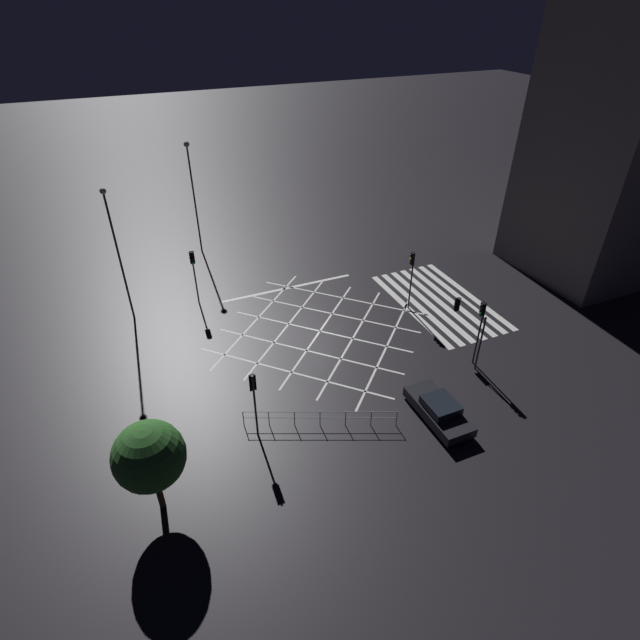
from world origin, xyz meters
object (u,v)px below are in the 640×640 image
(traffic_light_sw_main, at_px, (467,318))
(waiting_car, at_px, (439,410))
(traffic_light_ne_main, at_px, (194,267))
(street_lamp_east, at_px, (192,182))
(traffic_light_median_south, at_px, (412,269))
(street_tree_near, at_px, (149,456))
(traffic_light_nw_main, at_px, (253,393))
(street_lamp_west, at_px, (116,242))
(traffic_light_sw_cross, at_px, (481,321))

(traffic_light_sw_main, xyz_separation_m, waiting_car, (-4.22, 4.64, -2.25))
(traffic_light_ne_main, relative_size, street_lamp_east, 0.45)
(traffic_light_median_south, distance_m, street_tree_near, 21.98)
(traffic_light_nw_main, relative_size, street_lamp_west, 0.42)
(waiting_car, bearing_deg, street_tree_near, 89.05)
(traffic_light_nw_main, height_order, traffic_light_ne_main, traffic_light_ne_main)
(traffic_light_ne_main, bearing_deg, traffic_light_nw_main, 0.25)
(traffic_light_median_south, distance_m, street_lamp_east, 20.01)
(traffic_light_sw_main, bearing_deg, street_lamp_east, 29.03)
(traffic_light_sw_cross, bearing_deg, traffic_light_sw_main, -81.40)
(traffic_light_sw_cross, xyz_separation_m, street_lamp_west, (13.97, 19.21, 2.72))
(traffic_light_ne_main, distance_m, street_lamp_west, 5.57)
(street_lamp_east, bearing_deg, waiting_car, -163.93)
(traffic_light_median_south, bearing_deg, traffic_light_sw_main, 91.44)
(street_lamp_east, distance_m, street_lamp_west, 11.32)
(street_lamp_east, bearing_deg, traffic_light_ne_main, 166.53)
(street_tree_near, xyz_separation_m, waiting_car, (-0.25, -14.96, -2.79))
(traffic_light_median_south, distance_m, waiting_car, 11.72)
(waiting_car, bearing_deg, street_lamp_west, 39.98)
(traffic_light_sw_cross, distance_m, waiting_car, 6.36)
(traffic_light_nw_main, bearing_deg, street_lamp_east, -5.02)
(street_lamp_east, xyz_separation_m, street_lamp_west, (-8.98, 6.88, -0.44))
(street_lamp_east, distance_m, waiting_car, 27.85)
(traffic_light_ne_main, xyz_separation_m, street_lamp_west, (-0.16, 4.76, 2.89))
(traffic_light_nw_main, height_order, street_lamp_west, street_lamp_west)
(traffic_light_median_south, relative_size, traffic_light_sw_main, 1.20)
(street_lamp_east, bearing_deg, traffic_light_median_south, -142.52)
(traffic_light_median_south, distance_m, street_lamp_west, 20.23)
(traffic_light_sw_cross, height_order, street_lamp_east, street_lamp_east)
(waiting_car, bearing_deg, traffic_light_sw_cross, -56.12)
(traffic_light_ne_main, bearing_deg, street_lamp_east, 166.53)
(traffic_light_nw_main, relative_size, street_tree_near, 0.83)
(traffic_light_nw_main, xyz_separation_m, street_lamp_east, (23.34, -2.05, 3.48))
(traffic_light_sw_main, xyz_separation_m, street_lamp_east, (21.95, 12.18, 3.56))
(street_lamp_west, height_order, street_tree_near, street_lamp_west)
(street_lamp_west, bearing_deg, waiting_car, -140.02)
(traffic_light_sw_cross, xyz_separation_m, waiting_car, (-3.22, 4.80, -2.65))
(street_lamp_west, bearing_deg, traffic_light_sw_main, -124.23)
(traffic_light_nw_main, distance_m, street_tree_near, 5.98)
(traffic_light_nw_main, height_order, street_lamp_east, street_lamp_east)
(traffic_light_ne_main, bearing_deg, traffic_light_sw_cross, 45.63)
(traffic_light_median_south, height_order, street_lamp_east, street_lamp_east)
(traffic_light_ne_main, distance_m, street_lamp_east, 9.66)
(traffic_light_median_south, bearing_deg, street_tree_near, 27.78)
(street_lamp_east, bearing_deg, traffic_light_sw_main, -150.97)
(traffic_light_nw_main, xyz_separation_m, traffic_light_sw_main, (1.39, -14.23, -0.08))
(traffic_light_ne_main, xyz_separation_m, traffic_light_median_south, (-6.86, -14.14, 0.19))
(traffic_light_median_south, bearing_deg, waiting_car, 66.85)
(traffic_light_sw_main, distance_m, street_lamp_west, 23.26)
(traffic_light_sw_cross, xyz_separation_m, street_lamp_east, (22.95, 12.34, 3.16))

